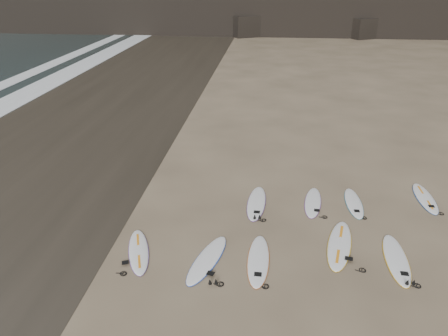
# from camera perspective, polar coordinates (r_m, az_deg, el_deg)

# --- Properties ---
(ground) EXTENTS (240.00, 240.00, 0.00)m
(ground) POSITION_cam_1_polar(r_m,az_deg,el_deg) (13.60, 15.90, -10.41)
(ground) COLOR #897559
(ground) RESTS_ON ground
(wet_sand) EXTENTS (12.00, 200.00, 0.01)m
(wet_sand) POSITION_cam_1_polar(r_m,az_deg,el_deg) (24.67, -19.53, 5.23)
(wet_sand) COLOR #383026
(wet_sand) RESTS_ON ground
(surfboard_0) EXTENTS (1.24, 2.57, 0.09)m
(surfboard_0) POSITION_cam_1_polar(r_m,az_deg,el_deg) (12.72, -2.20, -11.80)
(surfboard_0) COLOR white
(surfboard_0) RESTS_ON ground
(surfboard_1) EXTENTS (0.63, 2.50, 0.09)m
(surfboard_1) POSITION_cam_1_polar(r_m,az_deg,el_deg) (12.73, 4.51, -11.86)
(surfboard_1) COLOR white
(surfboard_1) RESTS_ON ground
(surfboard_2) EXTENTS (1.21, 2.81, 0.10)m
(surfboard_2) POSITION_cam_1_polar(r_m,az_deg,el_deg) (13.75, 14.85, -9.62)
(surfboard_2) COLOR white
(surfboard_2) RESTS_ON ground
(surfboard_3) EXTENTS (0.74, 2.56, 0.09)m
(surfboard_3) POSITION_cam_1_polar(r_m,az_deg,el_deg) (13.64, 21.59, -10.98)
(surfboard_3) COLOR white
(surfboard_3) RESTS_ON ground
(surfboard_5) EXTENTS (0.74, 2.56, 0.09)m
(surfboard_5) POSITION_cam_1_polar(r_m,az_deg,el_deg) (15.53, 4.26, -4.54)
(surfboard_5) COLOR white
(surfboard_5) RESTS_ON ground
(surfboard_6) EXTENTS (0.83, 2.32, 0.08)m
(surfboard_6) POSITION_cam_1_polar(r_m,az_deg,el_deg) (15.86, 11.53, -4.38)
(surfboard_6) COLOR white
(surfboard_6) RESTS_ON ground
(surfboard_7) EXTENTS (0.55, 2.24, 0.08)m
(surfboard_7) POSITION_cam_1_polar(r_m,az_deg,el_deg) (16.17, 16.59, -4.38)
(surfboard_7) COLOR white
(surfboard_7) RESTS_ON ground
(surfboard_8) EXTENTS (0.60, 2.40, 0.09)m
(surfboard_8) POSITION_cam_1_polar(r_m,az_deg,el_deg) (17.40, 24.78, -3.57)
(surfboard_8) COLOR white
(surfboard_8) RESTS_ON ground
(surfboard_11) EXTENTS (1.26, 2.39, 0.08)m
(surfboard_11) POSITION_cam_1_polar(r_m,az_deg,el_deg) (13.27, -11.09, -10.59)
(surfboard_11) COLOR white
(surfboard_11) RESTS_ON ground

